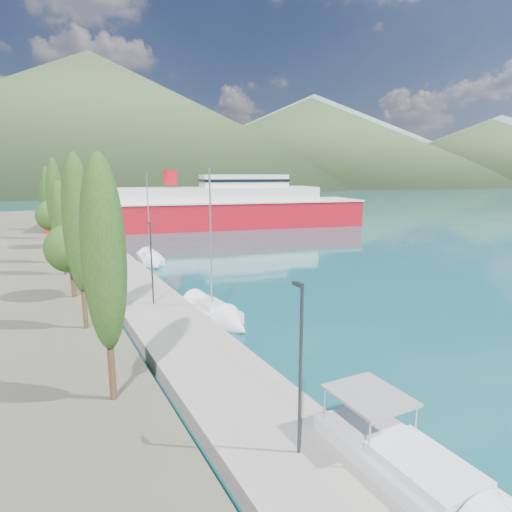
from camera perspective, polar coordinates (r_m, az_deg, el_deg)
ground at (r=138.70m, az=-21.04°, el=5.97°), size 1400.00×1400.00×0.00m
quay at (r=45.09m, az=-17.52°, el=-2.32°), size 5.00×88.00×0.80m
hills_far at (r=658.12m, az=-14.69°, el=16.49°), size 1480.00×900.00×180.00m
hills_near at (r=408.16m, az=-11.90°, el=16.22°), size 1010.00×520.00×115.00m
tree_row at (r=49.34m, az=-24.92°, el=4.87°), size 4.09×65.83×11.36m
lamp_posts at (r=33.74m, az=-14.42°, el=-0.12°), size 0.15×44.41×6.06m
motor_cruiser at (r=15.80m, az=23.83°, el=-28.49°), size 2.77×9.22×3.39m
sailboat_near at (r=30.60m, az=-4.50°, el=-8.25°), size 3.05×8.31×11.70m
sailboat_mid at (r=50.68m, az=-13.62°, el=-0.78°), size 3.18×7.90×11.32m
ferry at (r=83.55m, az=-5.51°, el=6.24°), size 59.69×23.98×11.60m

